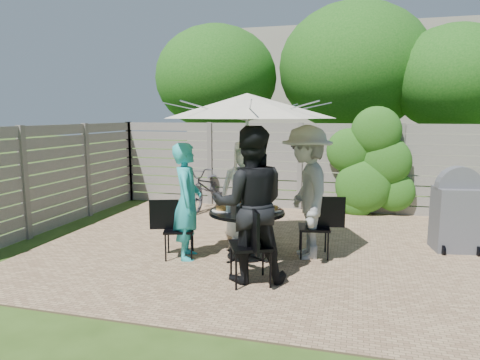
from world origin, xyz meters
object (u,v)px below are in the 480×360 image
(chair_front, at_px, (250,261))
(plate_front, at_px, (248,215))
(person_right, at_px, (306,193))
(syrup_jug, at_px, (243,204))
(plate_left, at_px, (221,209))
(plate_back, at_px, (246,204))
(person_back, at_px, (245,191))
(glass_front, at_px, (256,210))
(patio_table, at_px, (247,225))
(chair_left, at_px, (178,241))
(umbrella, at_px, (247,106))
(glass_left, at_px, (228,208))
(glass_right, at_px, (265,204))
(chair_right, at_px, (315,239))
(coffee_cup, at_px, (253,203))
(glass_back, at_px, (239,202))
(chair_back, at_px, (244,222))
(person_left, at_px, (187,202))
(person_front, at_px, (250,205))
(bbq_grill, at_px, (457,213))
(bicycle, at_px, (208,187))
(plate_right, at_px, (273,209))

(chair_front, distance_m, plate_front, 0.74)
(person_right, relative_size, syrup_jug, 11.73)
(plate_left, bearing_deg, plate_back, 61.66)
(person_back, bearing_deg, plate_left, -113.45)
(glass_front, bearing_deg, patio_table, 128.66)
(chair_left, bearing_deg, umbrella, -1.72)
(patio_table, height_order, plate_left, plate_left)
(umbrella, height_order, glass_left, umbrella)
(plate_front, bearing_deg, syrup_jug, 114.99)
(plate_back, height_order, glass_right, glass_right)
(chair_right, relative_size, glass_left, 6.31)
(chair_front, height_order, coffee_cup, chair_front)
(glass_back, bearing_deg, chair_back, 98.38)
(chair_right, bearing_deg, chair_back, -37.66)
(umbrella, bearing_deg, glass_right, 38.66)
(chair_right, xyz_separation_m, syrup_jug, (-1.00, -0.24, 0.50))
(chair_back, bearing_deg, glass_left, -21.52)
(plate_left, bearing_deg, person_left, -163.34)
(plate_back, relative_size, glass_right, 1.86)
(umbrella, bearing_deg, person_front, -73.34)
(chair_left, height_order, chair_right, chair_right)
(chair_left, xyz_separation_m, plate_back, (0.82, 0.62, 0.45))
(chair_right, bearing_deg, person_right, 6.54)
(plate_left, xyz_separation_m, syrup_jug, (0.27, 0.13, 0.06))
(person_front, xyz_separation_m, bbq_grill, (2.67, 1.90, -0.36))
(plate_front, bearing_deg, glass_back, 116.27)
(bbq_grill, bearing_deg, glass_front, -163.04)
(person_back, height_order, plate_left, person_back)
(patio_table, bearing_deg, person_right, 16.66)
(chair_back, height_order, plate_left, chair_back)
(umbrella, height_order, chair_right, umbrella)
(coffee_cup, xyz_separation_m, bicycle, (-1.64, 2.67, -0.27))
(person_front, distance_m, plate_front, 0.53)
(plate_front, relative_size, plate_right, 1.00)
(chair_left, bearing_deg, person_left, -1.56)
(syrup_jug, relative_size, bicycle, 0.09)
(chair_back, height_order, person_front, person_front)
(person_front, height_order, bbq_grill, person_front)
(chair_front, distance_m, syrup_jug, 1.12)
(umbrella, xyz_separation_m, syrup_jug, (-0.07, 0.03, -1.37))
(person_front, distance_m, glass_back, 1.11)
(chair_left, distance_m, plate_front, 1.12)
(chair_front, relative_size, plate_back, 3.73)
(plate_left, xyz_separation_m, coffee_cup, (0.38, 0.34, 0.04))
(plate_back, bearing_deg, plate_right, -28.34)
(syrup_jug, bearing_deg, chair_right, 13.76)
(syrup_jug, distance_m, coffee_cup, 0.23)
(chair_left, distance_m, coffee_cup, 1.19)
(glass_right, bearing_deg, syrup_jug, -153.59)
(chair_back, distance_m, bicycle, 2.39)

